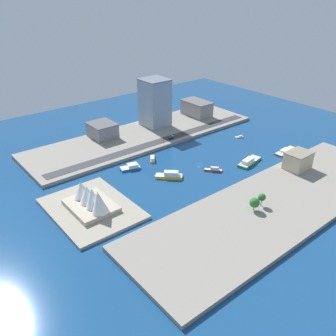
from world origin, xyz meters
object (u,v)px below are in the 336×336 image
sailboat_small_white (239,137)px  sedan_silver (216,121)px  tower_tall_glass (155,103)px  warehouse_low_gray (102,130)px  opera_landmark (90,199)px  carpark_squat_concrete (197,108)px  traffic_light_waterfront (163,139)px  ferry_green_doubledeck (249,162)px  tugboat_red (213,170)px  office_block_beige (298,160)px  suv_black (171,138)px  water_taxi_orange (153,159)px  barge_flat_brown (286,151)px  catamaran_blue (131,167)px  ferry_yellow_fast (169,175)px  van_white (174,135)px

sailboat_small_white → sedan_silver: sailboat_small_white is taller
tower_tall_glass → warehouse_low_gray: tower_tall_glass is taller
sedan_silver → opera_landmark: (-61.86, 185.09, 5.44)m
carpark_squat_concrete → traffic_light_waterfront: (-40.29, 80.19, -3.96)m
carpark_squat_concrete → sedan_silver: size_ratio=8.03×
ferry_green_doubledeck → tower_tall_glass: bearing=5.1°
tugboat_red → office_block_beige: 68.51m
tugboat_red → office_block_beige: bearing=-129.4°
sailboat_small_white → traffic_light_waterfront: size_ratio=1.98×
ferry_green_doubledeck → suv_black: ferry_green_doubledeck is taller
warehouse_low_gray → water_taxi_orange: bearing=-171.8°
barge_flat_brown → suv_black: suv_black is taller
suv_black → catamaran_blue: bearing=110.3°
ferry_yellow_fast → tugboat_red: ferry_yellow_fast is taller
sailboat_small_white → tower_tall_glass: tower_tall_glass is taller
carpark_squat_concrete → opera_landmark: size_ratio=0.90×
catamaran_blue → suv_black: bearing=-69.7°
ferry_yellow_fast → water_taxi_orange: 34.66m
water_taxi_orange → traffic_light_waterfront: size_ratio=2.14×
ferry_green_doubledeck → office_block_beige: size_ratio=1.38×
water_taxi_orange → sedan_silver: sedan_silver is taller
catamaran_blue → tugboat_red: 68.33m
ferry_yellow_fast → ferry_green_doubledeck: ferry_yellow_fast is taller
sailboat_small_white → tower_tall_glass: (75.20, 48.52, 26.54)m
ferry_green_doubledeck → warehouse_low_gray: bearing=29.3°
suv_black → ferry_green_doubledeck: bearing=-164.2°
barge_flat_brown → tower_tall_glass: tower_tall_glass is taller
ferry_green_doubledeck → carpark_squat_concrete: bearing=-21.7°
warehouse_low_gray → traffic_light_waterfront: warehouse_low_gray is taller
van_white → suv_black: bearing=119.0°
ferry_green_doubledeck → tugboat_red: 35.17m
sailboat_small_white → tower_tall_glass: size_ratio=0.26×
tugboat_red → warehouse_low_gray: 121.74m
barge_flat_brown → warehouse_low_gray: warehouse_low_gray is taller
van_white → catamaran_blue: bearing=111.3°
barge_flat_brown → traffic_light_waterfront: 112.94m
carpark_squat_concrete → van_white: bearing=118.0°
warehouse_low_gray → opera_landmark: 124.06m
water_taxi_orange → tugboat_red: tugboat_red is taller
water_taxi_orange → office_block_beige: size_ratio=0.66×
ferry_green_doubledeck → opera_landmark: (21.84, 139.01, 7.41)m
ferry_green_doubledeck → office_block_beige: (-33.81, -18.62, 8.25)m
office_block_beige → warehouse_low_gray: bearing=29.2°
sedan_silver → carpark_squat_concrete: bearing=0.9°
sailboat_small_white → opera_landmark: size_ratio=0.33×
sailboat_small_white → catamaran_blue: (11.96, 122.27, 0.82)m
warehouse_low_gray → sailboat_small_white: bearing=-127.0°
tugboat_red → sedan_silver: (74.40, -80.00, 2.38)m
sailboat_small_white → traffic_light_waterfront: bearing=67.0°
barge_flat_brown → van_white: van_white is taller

